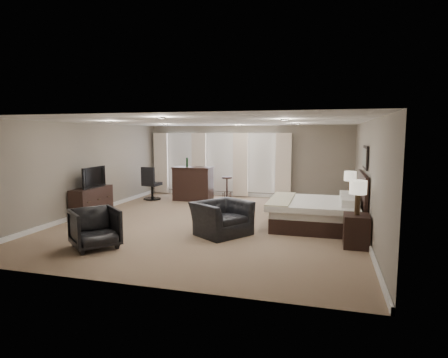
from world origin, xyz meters
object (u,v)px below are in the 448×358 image
(bar_counter, at_px, (193,184))
(bar_stool_right, at_px, (227,187))
(armchair_far, at_px, (95,226))
(desk_chair, at_px, (152,183))
(dresser, at_px, (92,202))
(tv, at_px, (91,185))
(bar_stool_left, at_px, (178,185))
(armchair_near, at_px, (222,212))
(nightstand_near, at_px, (356,231))
(bed, at_px, (315,200))
(nightstand_far, at_px, (349,206))
(lamp_far, at_px, (350,183))
(lamp_near, at_px, (358,198))

(bar_counter, relative_size, bar_stool_right, 1.76)
(armchair_far, relative_size, desk_chair, 0.76)
(dresser, distance_m, armchair_far, 3.11)
(tv, bearing_deg, armchair_far, -143.97)
(bar_stool_left, bearing_deg, bar_stool_right, -0.72)
(armchair_near, relative_size, bar_stool_left, 1.48)
(dresser, bearing_deg, nightstand_near, -8.28)
(bed, bearing_deg, nightstand_far, 58.46)
(tv, bearing_deg, bar_stool_left, -12.97)
(nightstand_near, height_order, bar_stool_right, bar_stool_right)
(armchair_near, xyz_separation_m, bar_counter, (-2.18, 4.02, 0.07))
(nightstand_near, xyz_separation_m, armchair_far, (-5.09, -1.51, 0.11))
(nightstand_far, distance_m, armchair_far, 6.74)
(armchair_near, bearing_deg, dresser, 113.09)
(nightstand_far, xyz_separation_m, lamp_far, (0.00, 0.00, 0.64))
(armchair_far, height_order, bar_stool_left, armchair_far)
(bar_counter, bearing_deg, lamp_far, -14.24)
(bed, height_order, tv, bed)
(dresser, bearing_deg, bar_counter, 60.17)
(bar_stool_left, bearing_deg, nightstand_near, -39.77)
(nightstand_far, bearing_deg, bed, -121.54)
(lamp_near, xyz_separation_m, bar_stool_left, (-6.00, 5.00, -0.62))
(armchair_far, distance_m, desk_chair, 5.62)
(armchair_near, bearing_deg, bed, -22.78)
(bar_stool_right, height_order, desk_chair, desk_chair)
(dresser, xyz_separation_m, armchair_far, (1.83, -2.51, 0.03))
(lamp_near, xyz_separation_m, armchair_far, (-5.09, -1.51, -0.57))
(lamp_near, bearing_deg, armchair_far, -163.53)
(dresser, xyz_separation_m, armchair_near, (4.01, -0.84, 0.10))
(bed, distance_m, lamp_near, 1.73)
(bar_counter, xyz_separation_m, bar_stool_left, (-0.91, 0.80, -0.19))
(dresser, relative_size, desk_chair, 1.21)
(bar_stool_right, bearing_deg, nightstand_near, -50.57)
(nightstand_far, relative_size, bar_stool_left, 0.76)
(bar_stool_left, xyz_separation_m, bar_stool_right, (1.91, -0.02, -0.01))
(bar_counter, height_order, bar_stool_left, bar_counter)
(nightstand_near, relative_size, nightstand_far, 1.10)
(armchair_near, bearing_deg, desk_chair, 78.81)
(lamp_far, bearing_deg, desk_chair, 171.08)
(nightstand_near, bearing_deg, nightstand_far, 90.00)
(nightstand_far, bearing_deg, bar_counter, 165.76)
(lamp_near, distance_m, bar_stool_right, 6.47)
(dresser, height_order, armchair_far, armchair_far)
(bed, distance_m, bar_stool_left, 6.23)
(dresser, bearing_deg, bar_stool_left, 77.03)
(nightstand_far, distance_m, armchair_near, 3.99)
(bed, height_order, nightstand_near, bed)
(bar_counter, bearing_deg, bar_stool_left, 138.52)
(nightstand_near, distance_m, nightstand_far, 2.90)
(nightstand_far, relative_size, armchair_far, 0.68)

